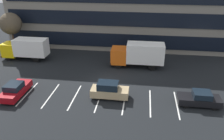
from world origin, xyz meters
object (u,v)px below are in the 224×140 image
object	(u,v)px
bare_tree	(11,24)
box_truck_orange	(138,54)
box_truck_yellow	(26,48)
sedan_black	(200,99)
suv_tan	(109,90)
sedan_maroon	(15,90)

from	to	relation	value
bare_tree	box_truck_orange	bearing A→B (deg)	-9.59
box_truck_yellow	box_truck_orange	bearing A→B (deg)	-1.79
sedan_black	suv_tan	bearing A→B (deg)	178.93
box_truck_yellow	sedan_maroon	world-z (taller)	box_truck_yellow
box_truck_orange	box_truck_yellow	xyz separation A→B (m)	(-17.29, 0.54, -0.12)
suv_tan	box_truck_orange	bearing A→B (deg)	72.54
suv_tan	sedan_black	bearing A→B (deg)	-1.07
suv_tan	sedan_black	xyz separation A→B (m)	(9.62, -0.18, -0.17)
box_truck_orange	sedan_black	xyz separation A→B (m)	(6.77, -9.27, -1.24)
box_truck_yellow	bare_tree	bearing A→B (deg)	140.50
sedan_maroon	suv_tan	distance (m)	10.57
box_truck_orange	sedan_maroon	world-z (taller)	box_truck_orange
sedan_maroon	box_truck_yellow	bearing A→B (deg)	110.14
box_truck_yellow	suv_tan	xyz separation A→B (m)	(14.44, -9.63, -0.95)
sedan_maroon	sedan_black	xyz separation A→B (m)	(20.14, 0.89, -0.02)
sedan_maroon	suv_tan	bearing A→B (deg)	5.80
sedan_maroon	sedan_black	size ratio (longest dim) A/B	1.03
box_truck_orange	sedan_maroon	bearing A→B (deg)	-142.79
box_truck_orange	sedan_black	bearing A→B (deg)	-53.85
box_truck_orange	suv_tan	size ratio (longest dim) A/B	1.83
box_truck_yellow	bare_tree	world-z (taller)	bare_tree
suv_tan	bare_tree	size ratio (longest dim) A/B	0.63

